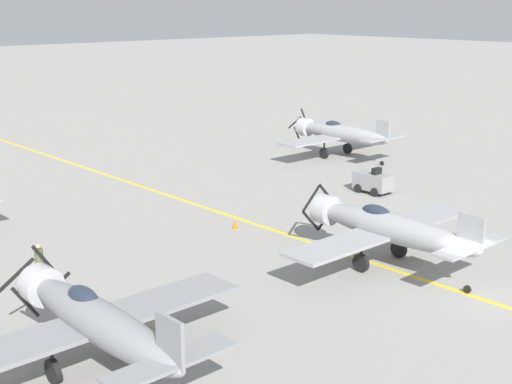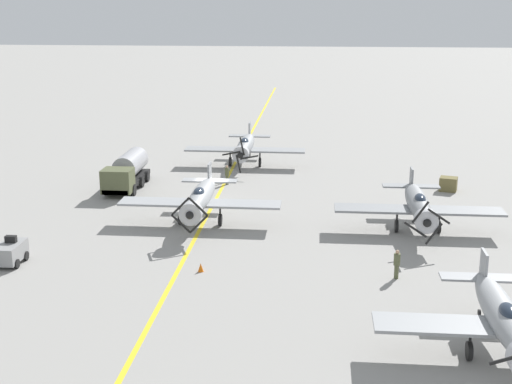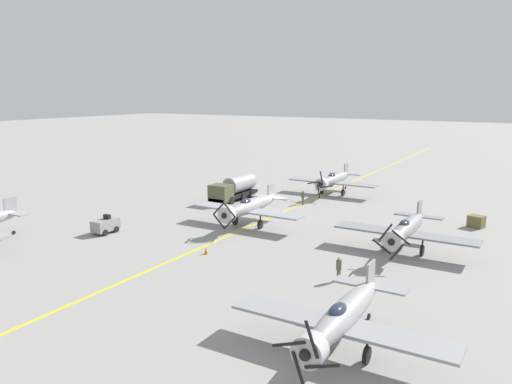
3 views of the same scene
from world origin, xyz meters
name	(u,v)px [view 1 (image 1 of 3)]	position (x,y,z in m)	size (l,w,h in m)	color
ground_plane	(469,295)	(0.00, 0.00, 0.00)	(400.00, 400.00, 0.00)	gray
taxiway_stripe	(469,295)	(0.00, 0.00, 0.00)	(0.30, 160.00, 0.01)	yellow
airplane_far_right	(340,133)	(18.08, 23.63, 2.01)	(12.00, 9.98, 3.65)	#979A9C
airplane_mid_left	(95,319)	(-15.78, 5.08, 2.01)	(12.00, 9.98, 3.65)	gray
airplane_mid_center	(387,227)	(0.13, 4.77, 2.01)	(12.00, 9.98, 3.65)	#979A9C
tow_tractor	(373,182)	(10.81, 14.15, 0.79)	(1.57, 2.60, 1.79)	gray
ground_crew_walking	(39,261)	(-13.39, 14.42, 0.99)	(0.40, 0.40, 1.82)	#515638
traffic_cone	(235,224)	(-1.45, 14.37, 0.28)	(0.36, 0.36, 0.55)	orange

